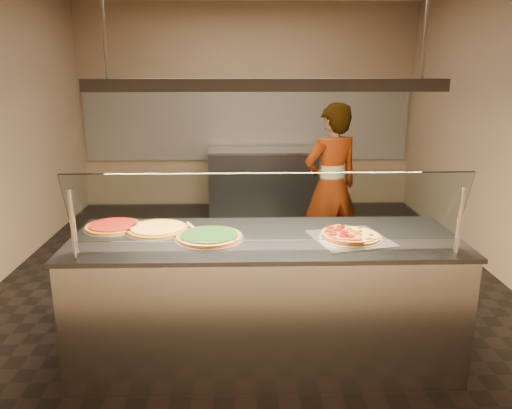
{
  "coord_description": "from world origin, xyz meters",
  "views": [
    {
      "loc": [
        -0.08,
        -4.64,
        2.04
      ],
      "look_at": [
        0.03,
        -0.86,
        1.02
      ],
      "focal_mm": 35.0,
      "sensor_mm": 36.0,
      "label": 1
    }
  ],
  "objects_px": {
    "prep_table": "(263,180)",
    "pizza_cheese": "(158,229)",
    "half_pizza_sausage": "(364,235)",
    "pizza_tomato": "(113,226)",
    "worker": "(331,186)",
    "heat_lamp_housing": "(266,85)",
    "serving_counter": "(265,298)",
    "half_pizza_pepperoni": "(337,234)",
    "perforated_tray": "(350,238)",
    "sneeze_guard": "(268,209)",
    "pizza_spinach": "(209,236)",
    "pizza_spatula": "(198,227)"
  },
  "relations": [
    {
      "from": "prep_table",
      "to": "pizza_cheese",
      "type": "bearing_deg",
      "value": -103.63
    },
    {
      "from": "half_pizza_sausage",
      "to": "pizza_tomato",
      "type": "xyz_separation_m",
      "value": [
        -1.77,
        0.29,
        -0.01
      ]
    },
    {
      "from": "worker",
      "to": "heat_lamp_housing",
      "type": "bearing_deg",
      "value": 44.95
    },
    {
      "from": "serving_counter",
      "to": "half_pizza_pepperoni",
      "type": "relative_size",
      "value": 6.19
    },
    {
      "from": "pizza_tomato",
      "to": "perforated_tray",
      "type": "bearing_deg",
      "value": -9.89
    },
    {
      "from": "heat_lamp_housing",
      "to": "half_pizza_sausage",
      "type": "bearing_deg",
      "value": -5.1
    },
    {
      "from": "sneeze_guard",
      "to": "prep_table",
      "type": "height_order",
      "value": "sneeze_guard"
    },
    {
      "from": "worker",
      "to": "heat_lamp_housing",
      "type": "relative_size",
      "value": 0.75
    },
    {
      "from": "pizza_spinach",
      "to": "heat_lamp_housing",
      "type": "height_order",
      "value": "heat_lamp_housing"
    },
    {
      "from": "serving_counter",
      "to": "pizza_tomato",
      "type": "relative_size",
      "value": 6.28
    },
    {
      "from": "half_pizza_sausage",
      "to": "half_pizza_pepperoni",
      "type": "bearing_deg",
      "value": 179.82
    },
    {
      "from": "pizza_cheese",
      "to": "heat_lamp_housing",
      "type": "xyz_separation_m",
      "value": [
        0.76,
        -0.16,
        1.01
      ]
    },
    {
      "from": "pizza_tomato",
      "to": "pizza_spatula",
      "type": "distance_m",
      "value": 0.63
    },
    {
      "from": "half_pizza_pepperoni",
      "to": "pizza_spinach",
      "type": "bearing_deg",
      "value": 178.13
    },
    {
      "from": "worker",
      "to": "half_pizza_sausage",
      "type": "bearing_deg",
      "value": 64.87
    },
    {
      "from": "sneeze_guard",
      "to": "pizza_cheese",
      "type": "xyz_separation_m",
      "value": [
        -0.76,
        0.5,
        -0.28
      ]
    },
    {
      "from": "perforated_tray",
      "to": "pizza_tomato",
      "type": "height_order",
      "value": "pizza_tomato"
    },
    {
      "from": "sneeze_guard",
      "to": "pizza_cheese",
      "type": "distance_m",
      "value": 0.96
    },
    {
      "from": "pizza_spinach",
      "to": "heat_lamp_housing",
      "type": "relative_size",
      "value": 0.21
    },
    {
      "from": "pizza_spinach",
      "to": "worker",
      "type": "height_order",
      "value": "worker"
    },
    {
      "from": "pizza_spatula",
      "to": "prep_table",
      "type": "distance_m",
      "value": 3.87
    },
    {
      "from": "half_pizza_sausage",
      "to": "pizza_spinach",
      "type": "xyz_separation_m",
      "value": [
        -1.06,
        0.03,
        -0.01
      ]
    },
    {
      "from": "pizza_spatula",
      "to": "pizza_tomato",
      "type": "bearing_deg",
      "value": 171.94
    },
    {
      "from": "pizza_spatula",
      "to": "worker",
      "type": "xyz_separation_m",
      "value": [
        1.25,
        1.68,
        -0.09
      ]
    },
    {
      "from": "perforated_tray",
      "to": "prep_table",
      "type": "xyz_separation_m",
      "value": [
        -0.43,
        3.99,
        -0.47
      ]
    },
    {
      "from": "pizza_spinach",
      "to": "pizza_cheese",
      "type": "xyz_separation_m",
      "value": [
        -0.38,
        0.19,
        -0.0
      ]
    },
    {
      "from": "pizza_spatula",
      "to": "sneeze_guard",
      "type": "bearing_deg",
      "value": -45.71
    },
    {
      "from": "pizza_tomato",
      "to": "pizza_spatula",
      "type": "bearing_deg",
      "value": -8.06
    },
    {
      "from": "perforated_tray",
      "to": "pizza_spatula",
      "type": "distance_m",
      "value": 1.07
    },
    {
      "from": "half_pizza_sausage",
      "to": "serving_counter",
      "type": "bearing_deg",
      "value": 174.9
    },
    {
      "from": "half_pizza_pepperoni",
      "to": "half_pizza_sausage",
      "type": "relative_size",
      "value": 1.0
    },
    {
      "from": "worker",
      "to": "heat_lamp_housing",
      "type": "height_order",
      "value": "heat_lamp_housing"
    },
    {
      "from": "serving_counter",
      "to": "worker",
      "type": "height_order",
      "value": "worker"
    },
    {
      "from": "half_pizza_sausage",
      "to": "prep_table",
      "type": "bearing_deg",
      "value": 97.48
    },
    {
      "from": "perforated_tray",
      "to": "prep_table",
      "type": "bearing_deg",
      "value": 96.15
    },
    {
      "from": "sneeze_guard",
      "to": "heat_lamp_housing",
      "type": "bearing_deg",
      "value": 90.0
    },
    {
      "from": "pizza_cheese",
      "to": "serving_counter",
      "type": "bearing_deg",
      "value": -11.81
    },
    {
      "from": "serving_counter",
      "to": "prep_table",
      "type": "height_order",
      "value": "same"
    },
    {
      "from": "pizza_cheese",
      "to": "pizza_spatula",
      "type": "distance_m",
      "value": 0.29
    },
    {
      "from": "sneeze_guard",
      "to": "half_pizza_pepperoni",
      "type": "distance_m",
      "value": 0.62
    },
    {
      "from": "serving_counter",
      "to": "pizza_spinach",
      "type": "height_order",
      "value": "pizza_spinach"
    },
    {
      "from": "serving_counter",
      "to": "pizza_cheese",
      "type": "distance_m",
      "value": 0.92
    },
    {
      "from": "pizza_cheese",
      "to": "pizza_spatula",
      "type": "bearing_deg",
      "value": -3.03
    },
    {
      "from": "serving_counter",
      "to": "heat_lamp_housing",
      "type": "relative_size",
      "value": 1.16
    },
    {
      "from": "pizza_spinach",
      "to": "half_pizza_sausage",
      "type": "bearing_deg",
      "value": -1.56
    },
    {
      "from": "serving_counter",
      "to": "prep_table",
      "type": "bearing_deg",
      "value": 87.83
    },
    {
      "from": "half_pizza_pepperoni",
      "to": "prep_table",
      "type": "relative_size",
      "value": 0.27
    },
    {
      "from": "half_pizza_sausage",
      "to": "pizza_tomato",
      "type": "distance_m",
      "value": 1.79
    },
    {
      "from": "sneeze_guard",
      "to": "heat_lamp_housing",
      "type": "distance_m",
      "value": 0.8
    },
    {
      "from": "prep_table",
      "to": "worker",
      "type": "xyz_separation_m",
      "value": [
        0.63,
        -2.11,
        0.4
      ]
    }
  ]
}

